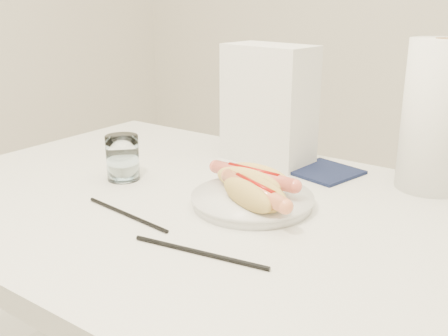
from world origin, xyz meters
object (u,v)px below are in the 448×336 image
Objects in this scene: hotdog_right at (254,194)px; paper_towel_roll at (437,116)px; table at (210,231)px; plate at (252,202)px; water_glass at (123,158)px; napkin_box at (269,105)px; hotdog_left at (253,180)px.

hotdog_right is 0.40m from paper_towel_roll.
table is 0.49m from paper_towel_roll.
water_glass is at bearing -173.66° from plate.
hotdog_right is 0.33m from water_glass.
plate is 0.31m from napkin_box.
hotdog_left is at bearing 147.67° from hotdog_right.
napkin_box is (-0.05, 0.29, 0.19)m from table.
hotdog_left is 1.91× the size of water_glass.
plate is at bearing 150.43° from hotdog_right.
hotdog_left reaches higher than plate.
hotdog_left is 0.07m from hotdog_right.
plate is 1.20× the size of hotdog_left.
table is 0.25m from water_glass.
paper_towel_roll reaches higher than napkin_box.
water_glass is 0.35m from napkin_box.
hotdog_right reaches higher than plate.
hotdog_right is 0.59× the size of paper_towel_roll.
table is 4.47× the size of napkin_box.
table is 6.62× the size of hotdog_left.
paper_towel_roll is at bearing 80.23° from hotdog_right.
hotdog_left is 0.27m from napkin_box.
paper_towel_roll is at bearing 50.90° from plate.
water_glass is at bearing -179.85° from table.
hotdog_right is at bearing -0.57° from table.
napkin_box reaches higher than plate.
hotdog_right is at bearing -122.95° from paper_towel_roll.
table is at bearing -156.21° from plate.
hotdog_left is 0.38m from paper_towel_roll.
hotdog_left is 0.68× the size of napkin_box.
hotdog_left is at bearing -58.40° from napkin_box.
paper_towel_roll is (0.54, 0.32, 0.10)m from water_glass.
water_glass is (-0.30, -0.03, 0.04)m from plate.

